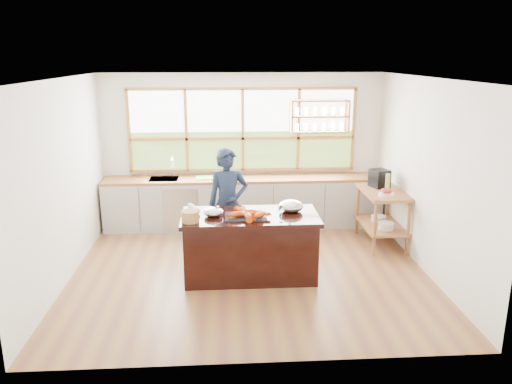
{
  "coord_description": "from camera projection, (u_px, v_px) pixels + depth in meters",
  "views": [
    {
      "loc": [
        -0.33,
        -6.62,
        2.99
      ],
      "look_at": [
        0.1,
        0.15,
        1.12
      ],
      "focal_mm": 35.0,
      "sensor_mm": 36.0,
      "label": 1
    }
  ],
  "objects": [
    {
      "name": "espresso_machine",
      "position": [
        379.0,
        178.0,
        8.14
      ],
      "size": [
        0.33,
        0.35,
        0.29
      ],
      "primitive_type": "cube",
      "rotation": [
        0.0,
        0.0,
        0.35
      ],
      "color": "black",
      "rests_on": "right_shelf_unit"
    },
    {
      "name": "ground_plane",
      "position": [
        250.0,
        270.0,
        7.18
      ],
      "size": [
        5.0,
        5.0,
        0.0
      ],
      "primitive_type": "plane",
      "color": "olive"
    },
    {
      "name": "lobster_pile",
      "position": [
        248.0,
        214.0,
        6.61
      ],
      "size": [
        0.52,
        0.48,
        0.08
      ],
      "color": "#D8510A",
      "rests_on": "slate_board"
    },
    {
      "name": "wine_bottle",
      "position": [
        388.0,
        183.0,
        7.89
      ],
      "size": [
        0.09,
        0.09,
        0.28
      ],
      "primitive_type": "cylinder",
      "rotation": [
        0.0,
        0.0,
        0.27
      ],
      "color": "#87A84B",
      "rests_on": "right_shelf_unit"
    },
    {
      "name": "mixing_bowl_left",
      "position": [
        213.0,
        212.0,
        6.69
      ],
      "size": [
        0.27,
        0.27,
        0.13
      ],
      "primitive_type": "ellipsoid",
      "color": "#B3B6BA",
      "rests_on": "island"
    },
    {
      "name": "room_shell",
      "position": [
        249.0,
        144.0,
        7.21
      ],
      "size": [
        5.02,
        4.52,
        2.71
      ],
      "color": "silver",
      "rests_on": "ground_plane"
    },
    {
      "name": "cutting_board",
      "position": [
        207.0,
        178.0,
        8.77
      ],
      "size": [
        0.41,
        0.31,
        0.01
      ],
      "primitive_type": "cube",
      "rotation": [
        0.0,
        0.0,
        0.02
      ],
      "color": "#6CCD43",
      "rests_on": "back_counter"
    },
    {
      "name": "potted_plant",
      "position": [
        226.0,
        169.0,
        8.81
      ],
      "size": [
        0.17,
        0.13,
        0.28
      ],
      "primitive_type": "imported",
      "rotation": [
        0.0,
        0.0,
        -0.21
      ],
      "color": "slate",
      "rests_on": "back_counter"
    },
    {
      "name": "right_shelf_unit",
      "position": [
        382.0,
        209.0,
        8.01
      ],
      "size": [
        0.62,
        1.1,
        0.9
      ],
      "color": "brown",
      "rests_on": "ground_plane"
    },
    {
      "name": "island",
      "position": [
        250.0,
        246.0,
        6.87
      ],
      "size": [
        1.85,
        0.9,
        0.9
      ],
      "color": "black",
      "rests_on": "ground_plane"
    },
    {
      "name": "parchment_roll",
      "position": [
        194.0,
        208.0,
        6.9
      ],
      "size": [
        0.19,
        0.31,
        0.08
      ],
      "primitive_type": "cylinder",
      "rotation": [
        1.57,
        0.0,
        0.41
      ],
      "color": "silver",
      "rests_on": "island"
    },
    {
      "name": "wine_glass",
      "position": [
        281.0,
        210.0,
        6.44
      ],
      "size": [
        0.08,
        0.08,
        0.22
      ],
      "color": "white",
      "rests_on": "island"
    },
    {
      "name": "back_counter",
      "position": [
        243.0,
        202.0,
        8.93
      ],
      "size": [
        4.9,
        0.63,
        0.9
      ],
      "color": "#B0AEA5",
      "rests_on": "ground_plane"
    },
    {
      "name": "slate_board",
      "position": [
        246.0,
        217.0,
        6.66
      ],
      "size": [
        0.56,
        0.41,
        0.02
      ],
      "primitive_type": "cube",
      "rotation": [
        0.0,
        0.0,
        -0.02
      ],
      "color": "black",
      "rests_on": "island"
    },
    {
      "name": "cook",
      "position": [
        228.0,
        204.0,
        7.48
      ],
      "size": [
        0.67,
        0.49,
        1.68
      ],
      "primitive_type": "imported",
      "rotation": [
        0.0,
        0.0,
        0.16
      ],
      "color": "#17233A",
      "rests_on": "ground_plane"
    },
    {
      "name": "fruit_bowl",
      "position": [
        386.0,
        193.0,
        7.66
      ],
      "size": [
        0.24,
        0.24,
        0.11
      ],
      "color": "silver",
      "rests_on": "right_shelf_unit"
    },
    {
      "name": "wicker_basket",
      "position": [
        190.0,
        216.0,
        6.45
      ],
      "size": [
        0.23,
        0.23,
        0.15
      ],
      "primitive_type": "cylinder",
      "color": "#AC8946",
      "rests_on": "island"
    },
    {
      "name": "mixing_bowl_right",
      "position": [
        291.0,
        206.0,
        6.89
      ],
      "size": [
        0.35,
        0.35,
        0.17
      ],
      "primitive_type": "ellipsoid",
      "color": "#B3B6BA",
      "rests_on": "island"
    }
  ]
}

